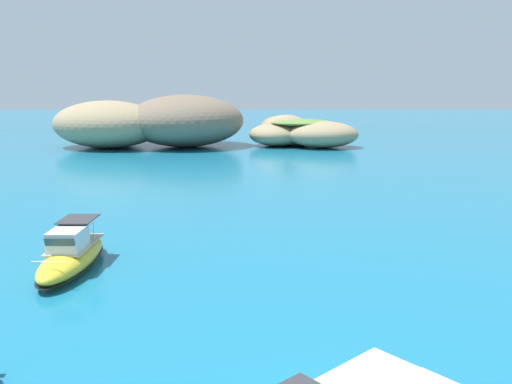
% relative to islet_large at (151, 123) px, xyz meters
% --- Properties ---
extents(islet_large, '(30.37, 22.01, 6.91)m').
position_rel_islet_large_xyz_m(islet_large, '(0.00, 0.00, 0.00)').
color(islet_large, '#756651').
rests_on(islet_large, ground).
extents(islet_small, '(15.95, 12.37, 4.18)m').
position_rel_islet_large_xyz_m(islet_small, '(19.54, 0.34, -1.29)').
color(islet_small, '#9E8966').
rests_on(islet_small, ground).
extents(motorboat_yellow, '(2.02, 6.27, 1.95)m').
position_rel_islet_large_xyz_m(motorboat_yellow, '(5.40, -49.89, -2.49)').
color(motorboat_yellow, yellow).
rests_on(motorboat_yellow, ground).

